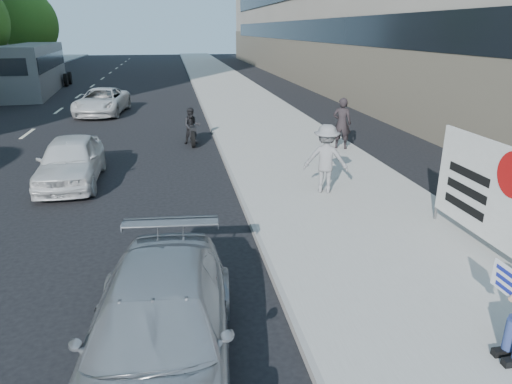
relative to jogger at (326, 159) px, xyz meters
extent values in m
plane|color=black|center=(-3.72, -4.13, -1.06)|extent=(160.00, 160.00, 0.00)
cube|color=#98958E|center=(0.28, 15.87, -0.99)|extent=(5.00, 120.00, 0.15)
cylinder|color=#382616|center=(-17.42, 39.87, 0.25)|extent=(0.30, 0.30, 2.62)
ellipsoid|color=#225416|center=(-17.42, 39.87, 3.72)|extent=(5.40, 5.40, 6.21)
cube|color=black|center=(0.28, -6.93, -0.86)|extent=(0.26, 0.11, 0.10)
cylinder|color=navy|center=(0.34, -6.73, -0.59)|extent=(0.14, 0.14, 0.46)
cube|color=black|center=(0.28, -6.73, -0.86)|extent=(0.26, 0.11, 0.10)
cube|color=white|center=(0.53, -6.28, -0.05)|extent=(0.03, 0.55, 0.40)
imported|color=slate|center=(0.00, 0.00, 0.00)|extent=(1.35, 1.07, 1.83)
imported|color=black|center=(2.08, 4.45, 0.01)|extent=(0.80, 0.70, 1.85)
cylinder|color=#4C4C4C|center=(1.93, -2.26, 0.19)|extent=(0.06, 0.06, 2.20)
cube|color=silver|center=(1.91, -3.76, 0.34)|extent=(0.04, 3.00, 1.90)
cube|color=black|center=(1.88, -3.26, 0.49)|extent=(0.01, 1.30, 0.18)
cube|color=black|center=(1.88, -3.26, 0.14)|extent=(0.01, 1.30, 0.18)
cube|color=black|center=(1.88, -3.26, -0.21)|extent=(0.01, 1.30, 0.18)
imported|color=#9B9DA2|center=(-4.22, -6.13, -0.39)|extent=(2.28, 4.79, 1.35)
imported|color=silver|center=(-6.93, 2.45, -0.38)|extent=(1.71, 4.06, 1.37)
imported|color=silver|center=(-7.63, 14.39, -0.39)|extent=(2.74, 5.04, 1.34)
cylinder|color=black|center=(-3.23, 6.15, -0.74)|extent=(0.14, 0.64, 0.64)
cylinder|color=black|center=(-3.23, 7.55, -0.74)|extent=(0.14, 0.64, 0.64)
cube|color=black|center=(-3.23, 6.85, -0.51)|extent=(0.30, 1.21, 0.35)
imported|color=black|center=(-3.23, 6.75, -0.35)|extent=(0.71, 0.57, 1.42)
cube|color=slate|center=(-13.44, 24.43, 0.59)|extent=(3.47, 12.16, 3.30)
cube|color=black|center=(-14.71, 24.43, 1.14)|extent=(1.00, 11.47, 1.00)
cube|color=black|center=(-12.17, 24.43, 1.14)|extent=(1.00, 11.47, 1.00)
cube|color=black|center=(-13.44, 18.41, 1.14)|extent=(2.40, 0.25, 1.00)
cylinder|color=black|center=(-12.19, 19.93, -0.56)|extent=(0.33, 1.02, 1.00)
cylinder|color=black|center=(-14.69, 21.93, -0.56)|extent=(0.33, 1.02, 1.00)
cylinder|color=black|center=(-12.19, 21.93, -0.56)|extent=(0.33, 1.02, 1.00)
cylinder|color=black|center=(-14.69, 27.93, -0.56)|extent=(0.33, 1.02, 1.00)
cylinder|color=black|center=(-12.19, 27.93, -0.56)|extent=(0.33, 1.02, 1.00)
cylinder|color=black|center=(-14.69, 29.43, -0.56)|extent=(0.33, 1.02, 1.00)
cylinder|color=black|center=(-12.19, 29.43, -0.56)|extent=(0.33, 1.02, 1.00)
camera|label=1|loc=(-3.86, -11.11, 3.22)|focal=32.00mm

